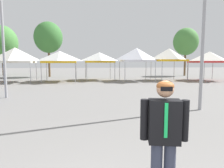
# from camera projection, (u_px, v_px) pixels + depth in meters

# --- Properties ---
(canopy_tent_far_left) EXTENTS (3.80, 3.80, 3.45)m
(canopy_tent_far_left) POSITION_uv_depth(u_px,v_px,m) (15.00, 55.00, 19.90)
(canopy_tent_far_left) COLOR #9E9EA3
(canopy_tent_far_left) RESTS_ON ground
(canopy_tent_right_of_center) EXTENTS (3.48, 3.48, 3.15)m
(canopy_tent_right_of_center) POSITION_uv_depth(u_px,v_px,m) (60.00, 57.00, 20.68)
(canopy_tent_right_of_center) COLOR #9E9EA3
(canopy_tent_right_of_center) RESTS_ON ground
(canopy_tent_behind_center) EXTENTS (3.30, 3.30, 3.11)m
(canopy_tent_behind_center) POSITION_uv_depth(u_px,v_px,m) (99.00, 58.00, 22.55)
(canopy_tent_behind_center) COLOR #9E9EA3
(canopy_tent_behind_center) RESTS_ON ground
(canopy_tent_behind_left) EXTENTS (3.33, 3.33, 3.51)m
(canopy_tent_behind_left) POSITION_uv_depth(u_px,v_px,m) (137.00, 55.00, 21.37)
(canopy_tent_behind_left) COLOR #9E9EA3
(canopy_tent_behind_left) RESTS_ON ground
(canopy_tent_left_of_center) EXTENTS (3.31, 3.31, 3.52)m
(canopy_tent_left_of_center) POSITION_uv_depth(u_px,v_px,m) (169.00, 55.00, 22.13)
(canopy_tent_left_of_center) COLOR #9E9EA3
(canopy_tent_left_of_center) RESTS_ON ground
(canopy_tent_behind_right) EXTENTS (3.48, 3.48, 3.17)m
(canopy_tent_behind_right) POSITION_uv_depth(u_px,v_px,m) (209.00, 57.00, 21.99)
(canopy_tent_behind_right) COLOR #9E9EA3
(canopy_tent_behind_right) RESTS_ON ground
(person_foreground) EXTENTS (0.64, 0.32, 1.78)m
(person_foreground) POSITION_uv_depth(u_px,v_px,m) (164.00, 135.00, 2.75)
(person_foreground) COLOR #33384C
(person_foreground) RESTS_ON ground
(light_pole_near_lift) EXTENTS (0.36, 0.36, 9.59)m
(light_pole_near_lift) POSITION_uv_depth(u_px,v_px,m) (1.00, 0.00, 10.83)
(light_pole_near_lift) COLOR #9E9EA3
(light_pole_near_lift) RESTS_ON ground
(tree_behind_tents_left) EXTENTS (3.78, 3.78, 7.41)m
(tree_behind_tents_left) POSITION_uv_depth(u_px,v_px,m) (48.00, 38.00, 27.07)
(tree_behind_tents_left) COLOR brown
(tree_behind_tents_left) RESTS_ON ground
(tree_behind_tents_center) EXTENTS (3.59, 3.59, 6.96)m
(tree_behind_tents_center) POSITION_uv_depth(u_px,v_px,m) (186.00, 42.00, 29.33)
(tree_behind_tents_center) COLOR brown
(tree_behind_tents_center) RESTS_ON ground
(tree_behind_tents_right) EXTENTS (4.69, 4.69, 7.61)m
(tree_behind_tents_right) POSITION_uv_depth(u_px,v_px,m) (2.00, 42.00, 30.74)
(tree_behind_tents_right) COLOR brown
(tree_behind_tents_right) RESTS_ON ground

